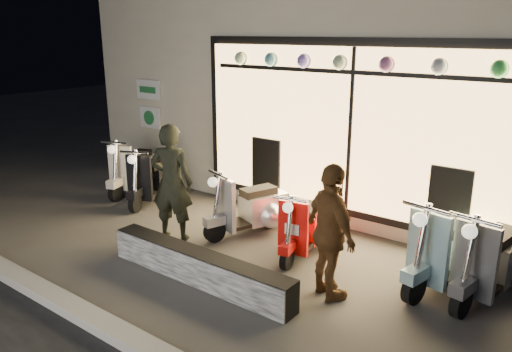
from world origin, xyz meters
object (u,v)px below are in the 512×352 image
at_px(scooter_silver, 256,207).
at_px(graffiti_barrier, 199,267).
at_px(scooter_red, 306,225).
at_px(man, 172,182).
at_px(woman, 331,233).

bearing_deg(scooter_silver, graffiti_barrier, -56.65).
distance_m(graffiti_barrier, scooter_red, 1.69).
height_order(graffiti_barrier, scooter_silver, scooter_silver).
distance_m(man, woman, 2.66).
bearing_deg(scooter_red, man, -165.44).
height_order(scooter_silver, man, man).
height_order(scooter_silver, woman, woman).
height_order(scooter_silver, scooter_red, scooter_silver).
bearing_deg(scooter_red, woman, -57.07).
bearing_deg(woman, scooter_red, -15.19).
xyz_separation_m(man, woman, (2.66, -0.12, -0.07)).
bearing_deg(graffiti_barrier, scooter_red, 70.97).
relative_size(graffiti_barrier, man, 1.58).
bearing_deg(woman, man, 29.10).
distance_m(scooter_red, woman, 1.36).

